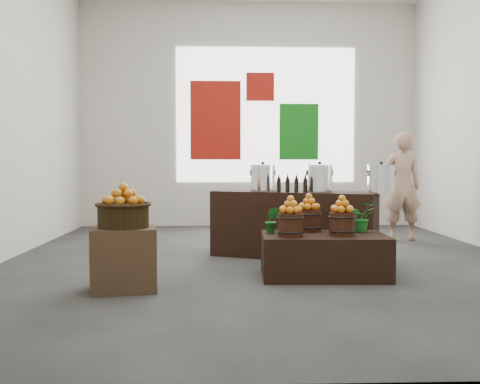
{
  "coord_description": "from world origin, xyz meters",
  "views": [
    {
      "loc": [
        -0.5,
        -6.15,
        1.12
      ],
      "look_at": [
        -0.3,
        -0.4,
        0.82
      ],
      "focal_mm": 40.0,
      "sensor_mm": 36.0,
      "label": 1
    }
  ],
  "objects_px": {
    "stock_pot_center": "(319,179)",
    "stock_pot_right": "(381,180)",
    "stock_pot_left": "(263,179)",
    "wicker_basket": "(123,216)",
    "display_table": "(324,255)",
    "shopper": "(401,187)",
    "crate": "(124,259)",
    "counter": "(294,224)"
  },
  "relations": [
    {
      "from": "stock_pot_center",
      "to": "stock_pot_right",
      "type": "xyz_separation_m",
      "value": [
        0.65,
        -0.27,
        0.0
      ]
    },
    {
      "from": "stock_pot_left",
      "to": "stock_pot_right",
      "type": "distance_m",
      "value": 1.41
    },
    {
      "from": "wicker_basket",
      "to": "display_table",
      "type": "relative_size",
      "value": 0.37
    },
    {
      "from": "wicker_basket",
      "to": "shopper",
      "type": "xyz_separation_m",
      "value": [
        3.48,
        2.94,
        0.13
      ]
    },
    {
      "from": "display_table",
      "to": "shopper",
      "type": "height_order",
      "value": "shopper"
    },
    {
      "from": "crate",
      "to": "stock_pot_left",
      "type": "bearing_deg",
      "value": 52.59
    },
    {
      "from": "wicker_basket",
      "to": "stock_pot_left",
      "type": "bearing_deg",
      "value": 52.59
    },
    {
      "from": "stock_pot_center",
      "to": "stock_pot_right",
      "type": "distance_m",
      "value": 0.7
    },
    {
      "from": "counter",
      "to": "stock_pot_right",
      "type": "xyz_separation_m",
      "value": [
        0.93,
        -0.39,
        0.55
      ]
    },
    {
      "from": "stock_pot_left",
      "to": "shopper",
      "type": "relative_size",
      "value": 0.19
    },
    {
      "from": "display_table",
      "to": "stock_pot_left",
      "type": "bearing_deg",
      "value": 113.77
    },
    {
      "from": "display_table",
      "to": "crate",
      "type": "bearing_deg",
      "value": -162.73
    },
    {
      "from": "display_table",
      "to": "stock_pot_left",
      "type": "xyz_separation_m",
      "value": [
        -0.51,
        1.29,
        0.73
      ]
    },
    {
      "from": "stock_pot_right",
      "to": "counter",
      "type": "bearing_deg",
      "value": 157.08
    },
    {
      "from": "counter",
      "to": "stock_pot_left",
      "type": "distance_m",
      "value": 0.67
    },
    {
      "from": "display_table",
      "to": "stock_pot_right",
      "type": "height_order",
      "value": "stock_pot_right"
    },
    {
      "from": "wicker_basket",
      "to": "stock_pot_left",
      "type": "distance_m",
      "value": 2.27
    },
    {
      "from": "display_table",
      "to": "counter",
      "type": "relative_size",
      "value": 0.63
    },
    {
      "from": "crate",
      "to": "stock_pot_center",
      "type": "height_order",
      "value": "stock_pot_center"
    },
    {
      "from": "stock_pot_left",
      "to": "stock_pot_center",
      "type": "bearing_deg",
      "value": -22.92
    },
    {
      "from": "stock_pot_right",
      "to": "shopper",
      "type": "xyz_separation_m",
      "value": [
        0.81,
        1.69,
        -0.15
      ]
    },
    {
      "from": "counter",
      "to": "stock_pot_left",
      "type": "relative_size",
      "value": 6.47
    },
    {
      "from": "crate",
      "to": "counter",
      "type": "bearing_deg",
      "value": 43.36
    },
    {
      "from": "display_table",
      "to": "stock_pot_left",
      "type": "relative_size",
      "value": 4.08
    },
    {
      "from": "display_table",
      "to": "stock_pot_right",
      "type": "xyz_separation_m",
      "value": [
        0.79,
        0.74,
        0.73
      ]
    },
    {
      "from": "wicker_basket",
      "to": "shopper",
      "type": "bearing_deg",
      "value": 40.17
    },
    {
      "from": "crate",
      "to": "shopper",
      "type": "distance_m",
      "value": 4.58
    },
    {
      "from": "counter",
      "to": "display_table",
      "type": "bearing_deg",
      "value": -59.82
    },
    {
      "from": "stock_pot_right",
      "to": "shopper",
      "type": "distance_m",
      "value": 1.88
    },
    {
      "from": "counter",
      "to": "stock_pot_center",
      "type": "bearing_deg",
      "value": 0.0
    },
    {
      "from": "stock_pot_right",
      "to": "stock_pot_center",
      "type": "bearing_deg",
      "value": 157.08
    },
    {
      "from": "stock_pot_center",
      "to": "shopper",
      "type": "height_order",
      "value": "shopper"
    },
    {
      "from": "wicker_basket",
      "to": "stock_pot_center",
      "type": "height_order",
      "value": "stock_pot_center"
    },
    {
      "from": "stock_pot_left",
      "to": "stock_pot_center",
      "type": "distance_m",
      "value": 0.7
    },
    {
      "from": "display_table",
      "to": "counter",
      "type": "distance_m",
      "value": 1.16
    },
    {
      "from": "display_table",
      "to": "stock_pot_right",
      "type": "distance_m",
      "value": 1.3
    },
    {
      "from": "stock_pot_left",
      "to": "stock_pot_right",
      "type": "bearing_deg",
      "value": -22.92
    },
    {
      "from": "wicker_basket",
      "to": "crate",
      "type": "bearing_deg",
      "value": 0.0
    },
    {
      "from": "stock_pot_left",
      "to": "counter",
      "type": "bearing_deg",
      "value": -22.92
    },
    {
      "from": "stock_pot_center",
      "to": "shopper",
      "type": "distance_m",
      "value": 2.04
    },
    {
      "from": "crate",
      "to": "wicker_basket",
      "type": "height_order",
      "value": "wicker_basket"
    },
    {
      "from": "stock_pot_left",
      "to": "shopper",
      "type": "xyz_separation_m",
      "value": [
        2.11,
        1.15,
        -0.15
      ]
    }
  ]
}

